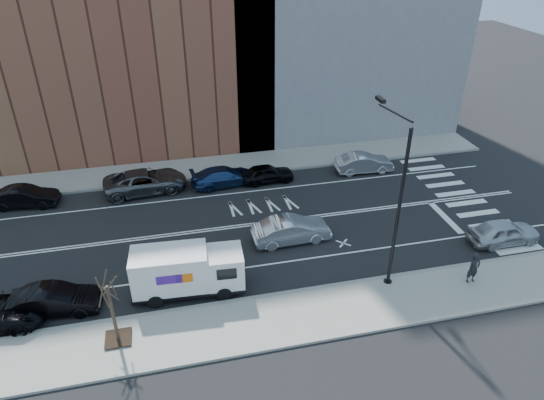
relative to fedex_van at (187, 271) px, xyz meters
name	(u,v)px	position (x,y,z in m)	size (l,w,h in m)	color
ground	(237,226)	(3.51, 5.60, -1.39)	(120.00, 120.00, 0.00)	black
sidewalk_near	(267,322)	(3.51, -3.20, -1.31)	(44.00, 3.60, 0.15)	gray
sidewalk_far	(219,166)	(3.51, 14.40, -1.31)	(44.00, 3.60, 0.15)	gray
curb_near	(259,297)	(3.51, -1.40, -1.30)	(44.00, 0.25, 0.17)	gray
curb_far	(222,176)	(3.51, 12.60, -1.30)	(44.00, 0.25, 0.17)	gray
crosswalk	(461,198)	(19.51, 5.60, -1.39)	(3.00, 14.00, 0.01)	white
road_markings	(237,226)	(3.51, 5.60, -1.39)	(40.00, 8.60, 0.01)	white
bldg_brick	(95,10)	(-4.49, 21.20, 9.61)	(26.00, 10.00, 22.00)	brown
streetlight	(395,198)	(10.51, -1.31, 3.69)	(0.44, 4.02, 9.34)	black
street_tree	(114,319)	(-3.49, -2.80, 0.06)	(1.20, 1.20, 3.75)	black
fedex_van	(187,271)	(0.00, 0.00, 0.00)	(5.91, 2.35, 2.65)	black
far_parked_b	(25,197)	(-10.09, 11.39, -0.68)	(1.51, 4.32, 1.42)	black
far_parked_c	(145,181)	(-2.09, 11.65, -0.58)	(2.68, 5.81, 1.61)	#52565B
far_parked_d	(224,176)	(3.51, 11.35, -0.69)	(1.95, 4.80, 1.39)	navy
far_parked_e	(267,173)	(6.71, 11.13, -0.71)	(1.60, 3.97, 1.35)	black
far_parked_f	(364,163)	(14.37, 11.06, -0.65)	(1.56, 4.46, 1.47)	#B6B5BA
driving_sedan	(291,230)	(6.48, 3.30, -0.61)	(1.65, 4.74, 1.56)	silver
near_parked_rear_a	(55,300)	(-6.56, 0.01, -0.67)	(1.53, 4.39, 1.45)	black
near_parked_front	(504,232)	(18.94, 0.24, -0.65)	(1.76, 4.37, 1.49)	silver
pedestrian	(474,268)	(14.87, -2.79, -0.32)	(0.67, 0.44, 1.84)	black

